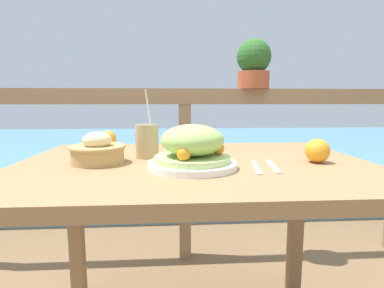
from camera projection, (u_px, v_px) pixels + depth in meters
name	position (u px, v px, depth m)	size (l,w,h in m)	color
patio_table	(194.00, 189.00, 1.04)	(1.19, 0.86, 0.77)	#997047
railing_fence	(185.00, 133.00, 1.79)	(2.80, 0.08, 1.05)	#937551
sea_backdrop	(178.00, 155.00, 4.34)	(12.00, 4.00, 0.41)	#568EA8
salad_plate	(192.00, 149.00, 0.91)	(0.27, 0.27, 0.13)	white
drink_glass	(147.00, 141.00, 1.08)	(0.08, 0.08, 0.24)	tan
bread_basket	(98.00, 151.00, 0.98)	(0.18, 0.18, 0.10)	tan
potted_plant	(254.00, 64.00, 1.76)	(0.20, 0.20, 0.29)	#A34C2D
fork	(256.00, 167.00, 0.92)	(0.05, 0.18, 0.00)	silver
knife	(273.00, 166.00, 0.93)	(0.04, 0.18, 0.00)	silver
orange_near_basket	(108.00, 139.00, 1.35)	(0.07, 0.07, 0.07)	orange
orange_near_glass	(317.00, 151.00, 0.99)	(0.08, 0.08, 0.08)	orange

